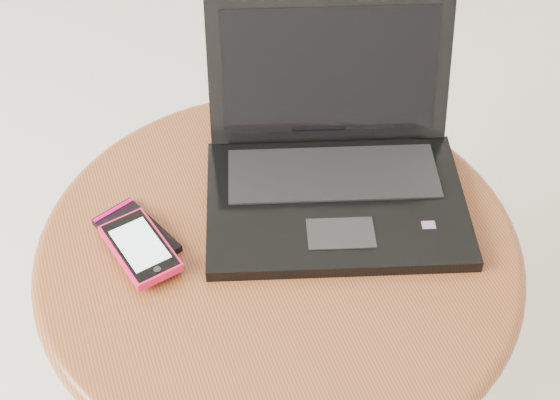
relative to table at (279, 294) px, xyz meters
name	(u,v)px	position (x,y,z in m)	size (l,w,h in m)	color
table	(279,294)	(0.00, 0.00, 0.00)	(0.59, 0.59, 0.47)	#622F17
laptop	(334,164)	(0.10, 0.07, 0.14)	(0.38, 0.36, 0.20)	black
phone_black	(136,235)	(-0.16, 0.06, 0.10)	(0.09, 0.12, 0.01)	black
phone_pink	(140,248)	(-0.16, 0.03, 0.12)	(0.08, 0.12, 0.01)	#E50F42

